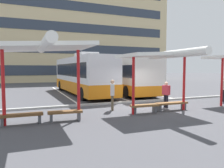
# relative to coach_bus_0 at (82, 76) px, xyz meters

# --- Properties ---
(ground_plane) EXTENTS (160.00, 160.00, 0.00)m
(ground_plane) POSITION_rel_coach_bus_0_xyz_m (2.09, -7.84, -1.68)
(ground_plane) COLOR #47474C
(terminal_building) EXTENTS (41.38, 10.55, 21.36)m
(terminal_building) POSITION_rel_coach_bus_0_xyz_m (2.12, 23.69, 7.63)
(terminal_building) COLOR #D1BC8C
(terminal_building) RESTS_ON ground
(coach_bus_0) EXTENTS (2.96, 11.61, 3.67)m
(coach_bus_0) POSITION_rel_coach_bus_0_xyz_m (0.00, 0.00, 0.00)
(coach_bus_0) COLOR silver
(coach_bus_0) RESTS_ON ground
(coach_bus_1) EXTENTS (3.16, 11.10, 3.50)m
(coach_bus_1) POSITION_rel_coach_bus_0_xyz_m (3.91, -0.50, -0.07)
(coach_bus_1) COLOR silver
(coach_bus_1) RESTS_ON ground
(lane_stripe_0) EXTENTS (0.16, 14.00, 0.01)m
(lane_stripe_0) POSITION_rel_coach_bus_0_xyz_m (-1.66, 0.93, -1.68)
(lane_stripe_0) COLOR white
(lane_stripe_0) RESTS_ON ground
(lane_stripe_1) EXTENTS (0.16, 14.00, 0.01)m
(lane_stripe_1) POSITION_rel_coach_bus_0_xyz_m (2.09, 0.93, -1.68)
(lane_stripe_1) COLOR white
(lane_stripe_1) RESTS_ON ground
(lane_stripe_2) EXTENTS (0.16, 14.00, 0.01)m
(lane_stripe_2) POSITION_rel_coach_bus_0_xyz_m (5.83, 0.93, -1.68)
(lane_stripe_2) COLOR white
(lane_stripe_2) RESTS_ON ground
(waiting_shelter_0) EXTENTS (4.07, 4.89, 3.43)m
(waiting_shelter_0) POSITION_rel_coach_bus_0_xyz_m (-4.14, -9.96, 1.47)
(waiting_shelter_0) COLOR red
(waiting_shelter_0) RESTS_ON ground
(bench_0) EXTENTS (1.73, 0.43, 0.45)m
(bench_0) POSITION_rel_coach_bus_0_xyz_m (-5.04, -9.70, -1.35)
(bench_0) COLOR brown
(bench_0) RESTS_ON ground
(bench_1) EXTENTS (1.54, 0.54, 0.45)m
(bench_1) POSITION_rel_coach_bus_0_xyz_m (-3.24, -9.76, -1.35)
(bench_1) COLOR brown
(bench_1) RESTS_ON ground
(waiting_shelter_1) EXTENTS (4.19, 4.49, 3.23)m
(waiting_shelter_1) POSITION_rel_coach_bus_0_xyz_m (1.79, -9.98, 1.28)
(waiting_shelter_1) COLOR red
(waiting_shelter_1) RESTS_ON ground
(bench_2) EXTENTS (1.53, 0.48, 0.45)m
(bench_2) POSITION_rel_coach_bus_0_xyz_m (0.89, -9.66, -1.35)
(bench_2) COLOR brown
(bench_2) RESTS_ON ground
(bench_3) EXTENTS (1.94, 0.48, 0.45)m
(bench_3) POSITION_rel_coach_bus_0_xyz_m (2.69, -9.56, -1.34)
(bench_3) COLOR brown
(bench_3) RESTS_ON ground
(platform_kerb) EXTENTS (44.00, 0.24, 0.12)m
(platform_kerb) POSITION_rel_coach_bus_0_xyz_m (2.09, -6.37, -1.62)
(platform_kerb) COLOR #ADADA8
(platform_kerb) RESTS_ON ground
(waiting_passenger_1) EXTENTS (0.36, 0.49, 1.54)m
(waiting_passenger_1) POSITION_rel_coach_bus_0_xyz_m (2.93, -8.71, -0.81)
(waiting_passenger_1) COLOR black
(waiting_passenger_1) RESTS_ON ground
(waiting_passenger_2) EXTENTS (0.39, 0.54, 1.71)m
(waiting_passenger_2) POSITION_rel_coach_bus_0_xyz_m (-0.37, -8.32, -0.69)
(waiting_passenger_2) COLOR brown
(waiting_passenger_2) RESTS_ON ground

